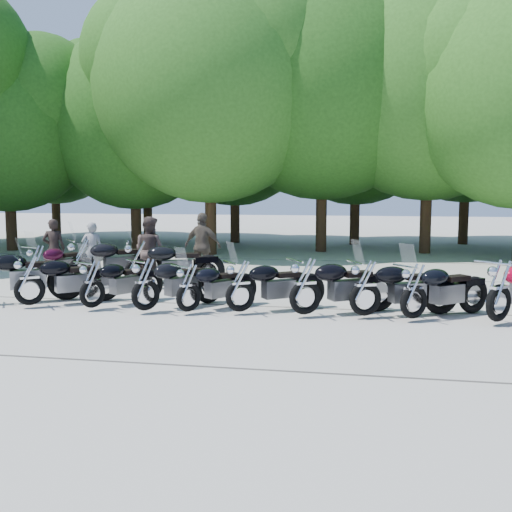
% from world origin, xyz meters
% --- Properties ---
extents(ground, '(90.00, 90.00, 0.00)m').
position_xyz_m(ground, '(0.00, 0.00, 0.00)').
color(ground, '#A8A497').
rests_on(ground, ground).
extents(tree_1, '(6.97, 6.97, 8.55)m').
position_xyz_m(tree_1, '(-12.04, 11.24, 5.06)').
color(tree_1, '#3A2614').
rests_on(tree_1, ground).
extents(tree_2, '(7.31, 7.31, 8.97)m').
position_xyz_m(tree_2, '(-7.25, 12.84, 5.31)').
color(tree_2, '#3A2614').
rests_on(tree_2, ground).
extents(tree_3, '(8.70, 8.70, 10.67)m').
position_xyz_m(tree_3, '(-3.57, 11.24, 6.32)').
color(tree_3, '#3A2614').
rests_on(tree_3, ground).
extents(tree_4, '(9.13, 9.13, 11.20)m').
position_xyz_m(tree_4, '(0.54, 13.09, 6.64)').
color(tree_4, '#3A2614').
rests_on(tree_4, ground).
extents(tree_5, '(9.04, 9.04, 11.10)m').
position_xyz_m(tree_5, '(4.61, 13.20, 6.57)').
color(tree_5, '#3A2614').
rests_on(tree_5, ground).
extents(tree_9, '(7.59, 7.59, 9.32)m').
position_xyz_m(tree_9, '(-13.53, 17.59, 5.52)').
color(tree_9, '#3A2614').
rests_on(tree_9, ground).
extents(tree_10, '(7.78, 7.78, 9.55)m').
position_xyz_m(tree_10, '(-8.29, 16.97, 5.66)').
color(tree_10, '#3A2614').
rests_on(tree_10, ground).
extents(tree_11, '(7.56, 7.56, 9.28)m').
position_xyz_m(tree_11, '(-3.76, 16.43, 5.49)').
color(tree_11, '#3A2614').
rests_on(tree_11, ground).
extents(tree_12, '(7.88, 7.88, 9.67)m').
position_xyz_m(tree_12, '(1.80, 16.47, 5.72)').
color(tree_12, '#3A2614').
rests_on(tree_12, ground).
extents(tree_13, '(8.31, 8.31, 10.20)m').
position_xyz_m(tree_13, '(6.69, 17.47, 6.04)').
color(tree_13, '#3A2614').
rests_on(tree_13, ground).
extents(motorcycle_1, '(2.16, 1.98, 1.27)m').
position_xyz_m(motorcycle_1, '(-4.72, 0.43, 0.64)').
color(motorcycle_1, black).
rests_on(motorcycle_1, ground).
extents(motorcycle_2, '(1.64, 2.13, 1.19)m').
position_xyz_m(motorcycle_2, '(-3.29, 0.43, 0.60)').
color(motorcycle_2, black).
rests_on(motorcycle_2, ground).
extents(motorcycle_3, '(1.93, 2.22, 1.28)m').
position_xyz_m(motorcycle_3, '(-2.08, 0.34, 0.64)').
color(motorcycle_3, black).
rests_on(motorcycle_3, ground).
extents(motorcycle_4, '(1.75, 2.02, 1.16)m').
position_xyz_m(motorcycle_4, '(-1.19, 0.42, 0.58)').
color(motorcycle_4, black).
rests_on(motorcycle_4, ground).
extents(motorcycle_5, '(2.20, 1.82, 1.25)m').
position_xyz_m(motorcycle_5, '(-0.16, 0.58, 0.63)').
color(motorcycle_5, black).
rests_on(motorcycle_5, ground).
extents(motorcycle_6, '(2.41, 1.89, 1.35)m').
position_xyz_m(motorcycle_6, '(1.17, 0.53, 0.67)').
color(motorcycle_6, black).
rests_on(motorcycle_6, ground).
extents(motorcycle_7, '(2.40, 1.63, 1.31)m').
position_xyz_m(motorcycle_7, '(2.34, 0.64, 0.66)').
color(motorcycle_7, black).
rests_on(motorcycle_7, ground).
extents(motorcycle_8, '(2.18, 1.95, 1.27)m').
position_xyz_m(motorcycle_8, '(3.25, 0.56, 0.64)').
color(motorcycle_8, black).
rests_on(motorcycle_8, ground).
extents(motorcycle_9, '(2.26, 2.29, 1.39)m').
position_xyz_m(motorcycle_9, '(4.79, 0.54, 0.70)').
color(motorcycle_9, '#A00523').
rests_on(motorcycle_9, ground).
extents(motorcycle_11, '(1.47, 2.23, 1.22)m').
position_xyz_m(motorcycle_11, '(-6.10, 3.06, 0.61)').
color(motorcycle_11, '#30061B').
rests_on(motorcycle_11, ground).
extents(motorcycle_12, '(2.43, 2.21, 1.43)m').
position_xyz_m(motorcycle_12, '(-4.89, 3.14, 0.71)').
color(motorcycle_12, black).
rests_on(motorcycle_12, ground).
extents(motorcycle_13, '(2.59, 1.58, 1.40)m').
position_xyz_m(motorcycle_13, '(-3.32, 3.07, 0.70)').
color(motorcycle_13, black).
rests_on(motorcycle_13, ground).
extents(rider_0, '(0.72, 0.58, 1.70)m').
position_xyz_m(rider_0, '(-6.37, 4.43, 0.85)').
color(rider_0, black).
rests_on(rider_0, ground).
extents(rider_1, '(1.05, 0.93, 1.81)m').
position_xyz_m(rider_1, '(-3.31, 3.87, 0.91)').
color(rider_1, '#4C3C36').
rests_on(rider_1, ground).
extents(rider_2, '(1.17, 0.66, 1.88)m').
position_xyz_m(rider_2, '(-2.18, 5.05, 0.94)').
color(rider_2, brown).
rests_on(rider_2, ground).
extents(rider_3, '(0.69, 0.57, 1.61)m').
position_xyz_m(rider_3, '(-5.28, 4.58, 0.80)').
color(rider_3, gray).
rests_on(rider_3, ground).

